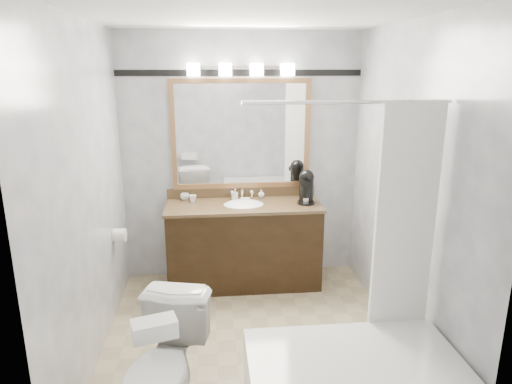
% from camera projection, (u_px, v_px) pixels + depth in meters
% --- Properties ---
extents(room, '(2.42, 2.62, 2.52)m').
position_uv_depth(room, '(253.00, 192.00, 3.41)').
color(room, tan).
rests_on(room, ground).
extents(vanity, '(1.53, 0.58, 0.97)m').
position_uv_depth(vanity, '(244.00, 243.00, 4.60)').
color(vanity, black).
rests_on(vanity, ground).
extents(mirror, '(1.40, 0.04, 1.10)m').
position_uv_depth(mirror, '(241.00, 135.00, 4.57)').
color(mirror, '#A7764B').
rests_on(mirror, room).
extents(vanity_light_bar, '(1.02, 0.14, 0.12)m').
position_uv_depth(vanity_light_bar, '(241.00, 69.00, 4.35)').
color(vanity_light_bar, silver).
rests_on(vanity_light_bar, room).
extents(accent_stripe, '(2.40, 0.01, 0.06)m').
position_uv_depth(accent_stripe, '(241.00, 73.00, 4.42)').
color(accent_stripe, black).
rests_on(accent_stripe, room).
extents(bathtub, '(1.30, 0.75, 1.96)m').
position_uv_depth(bathtub, '(355.00, 377.00, 2.86)').
color(bathtub, white).
rests_on(bathtub, ground).
extents(tp_roll, '(0.11, 0.12, 0.12)m').
position_uv_depth(tp_roll, '(120.00, 235.00, 4.08)').
color(tp_roll, white).
rests_on(tp_roll, room).
extents(toilet, '(0.61, 0.85, 0.79)m').
position_uv_depth(toilet, '(163.00, 371.00, 2.73)').
color(toilet, white).
rests_on(toilet, ground).
extents(tissue_box, '(0.26, 0.19, 0.10)m').
position_uv_depth(tissue_box, '(154.00, 328.00, 2.38)').
color(tissue_box, white).
rests_on(tissue_box, toilet).
extents(coffee_maker, '(0.17, 0.21, 0.33)m').
position_uv_depth(coffee_maker, '(306.00, 186.00, 4.51)').
color(coffee_maker, black).
rests_on(coffee_maker, vanity).
extents(cup_left, '(0.11, 0.11, 0.07)m').
position_uv_depth(cup_left, '(185.00, 197.00, 4.62)').
color(cup_left, white).
rests_on(cup_left, vanity).
extents(cup_right, '(0.09, 0.09, 0.07)m').
position_uv_depth(cup_right, '(193.00, 198.00, 4.56)').
color(cup_right, white).
rests_on(cup_right, vanity).
extents(soap_bottle_a, '(0.06, 0.06, 0.11)m').
position_uv_depth(soap_bottle_a, '(235.00, 194.00, 4.62)').
color(soap_bottle_a, white).
rests_on(soap_bottle_a, vanity).
extents(soap_bottle_b, '(0.08, 0.08, 0.08)m').
position_uv_depth(soap_bottle_b, '(261.00, 194.00, 4.71)').
color(soap_bottle_b, white).
rests_on(soap_bottle_b, vanity).
extents(soap_bar, '(0.10, 0.08, 0.03)m').
position_uv_depth(soap_bar, '(245.00, 199.00, 4.60)').
color(soap_bar, beige).
rests_on(soap_bar, vanity).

